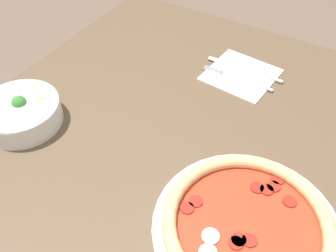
% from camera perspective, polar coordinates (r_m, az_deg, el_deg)
% --- Properties ---
extents(dining_table, '(1.11, 0.93, 0.73)m').
position_cam_1_polar(dining_table, '(0.89, -0.02, -7.53)').
color(dining_table, brown).
rests_on(dining_table, ground_plane).
extents(pizza, '(0.33, 0.33, 0.04)m').
position_cam_1_polar(pizza, '(0.69, 11.97, -14.55)').
color(pizza, white).
rests_on(pizza, dining_table).
extents(bowl, '(0.18, 0.18, 0.07)m').
position_cam_1_polar(bowl, '(0.90, -21.54, 2.06)').
color(bowl, white).
rests_on(bowl, dining_table).
extents(napkin, '(0.18, 0.18, 0.00)m').
position_cam_1_polar(napkin, '(1.01, 11.05, 7.69)').
color(napkin, white).
rests_on(napkin, dining_table).
extents(fork, '(0.01, 0.19, 0.00)m').
position_cam_1_polar(fork, '(0.99, 10.61, 7.09)').
color(fork, silver).
rests_on(fork, napkin).
extents(knife, '(0.01, 0.21, 0.01)m').
position_cam_1_polar(knife, '(1.02, 12.01, 8.27)').
color(knife, silver).
rests_on(knife, napkin).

